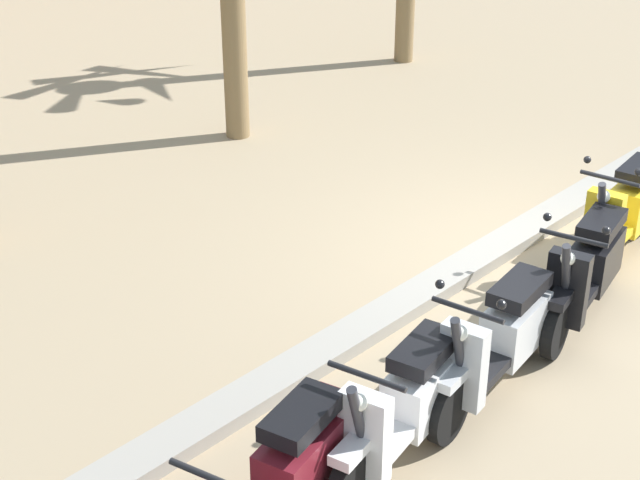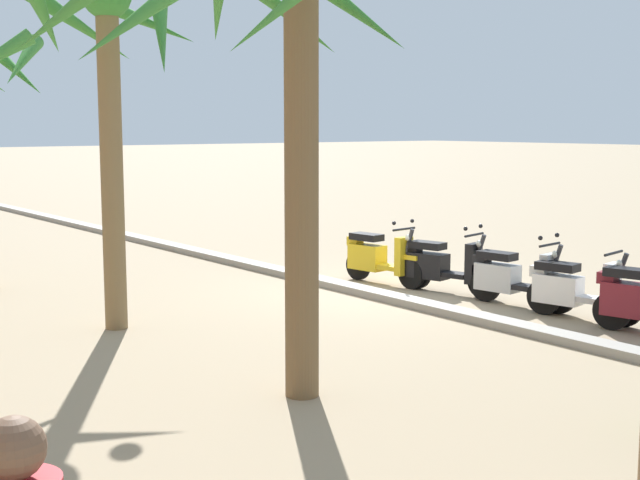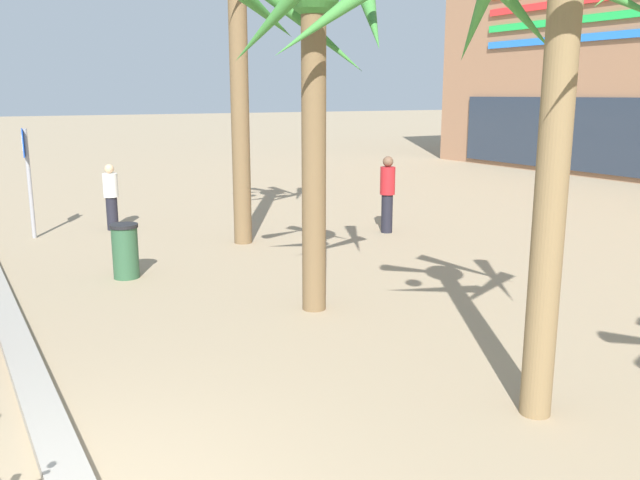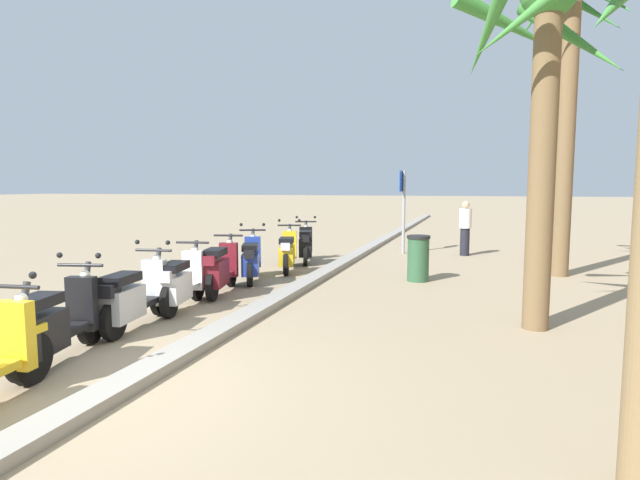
{
  "view_description": "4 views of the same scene",
  "coord_description": "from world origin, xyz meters",
  "px_view_note": "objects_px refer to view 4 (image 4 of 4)",
  "views": [
    {
      "loc": [
        -7.59,
        -4.16,
        4.62
      ],
      "look_at": [
        -2.27,
        0.82,
        0.84
      ],
      "focal_mm": 54.99,
      "sensor_mm": 36.0,
      "label": 1
    },
    {
      "loc": [
        -10.75,
        9.63,
        2.8
      ],
      "look_at": [
        -1.85,
        2.85,
        1.31
      ],
      "focal_mm": 48.97,
      "sensor_mm": 36.0,
      "label": 2
    },
    {
      "loc": [
        4.57,
        -0.24,
        3.13
      ],
      "look_at": [
        -2.25,
        3.74,
        1.39
      ],
      "focal_mm": 37.43,
      "sensor_mm": 36.0,
      "label": 3
    },
    {
      "loc": [
        3.88,
        3.68,
        1.97
      ],
      "look_at": [
        -2.15,
        1.81,
        1.3
      ],
      "focal_mm": 28.96,
      "sensor_mm": 36.0,
      "label": 4
    }
  ],
  "objects_px": {
    "palm_tree_near_sign": "(571,40)",
    "scooter_blue_mid_rear": "(251,260)",
    "scooter_yellow_mid_front": "(288,252)",
    "scooter_silver_far_back": "(133,297)",
    "scooter_maroon_gap_after_mid": "(220,269)",
    "palm_tree_far_corner": "(545,58)",
    "litter_bin": "(418,258)",
    "scooter_white_last_in_row": "(181,283)",
    "scooter_black_tail_end": "(53,325)",
    "scooter_black_lead_nearest": "(306,245)",
    "pedestrian_by_palm_tree": "(465,227)",
    "crossing_sign": "(403,202)"
  },
  "relations": [
    {
      "from": "scooter_maroon_gap_after_mid",
      "to": "pedestrian_by_palm_tree",
      "type": "height_order",
      "value": "pedestrian_by_palm_tree"
    },
    {
      "from": "scooter_yellow_mid_front",
      "to": "crossing_sign",
      "type": "xyz_separation_m",
      "value": [
        -4.03,
        2.06,
        1.06
      ]
    },
    {
      "from": "scooter_black_lead_nearest",
      "to": "scooter_white_last_in_row",
      "type": "height_order",
      "value": "scooter_black_lead_nearest"
    },
    {
      "from": "scooter_white_last_in_row",
      "to": "litter_bin",
      "type": "relative_size",
      "value": 1.81
    },
    {
      "from": "scooter_white_last_in_row",
      "to": "crossing_sign",
      "type": "height_order",
      "value": "crossing_sign"
    },
    {
      "from": "scooter_black_lead_nearest",
      "to": "scooter_silver_far_back",
      "type": "relative_size",
      "value": 0.92
    },
    {
      "from": "scooter_black_lead_nearest",
      "to": "scooter_white_last_in_row",
      "type": "distance_m",
      "value": 5.39
    },
    {
      "from": "scooter_yellow_mid_front",
      "to": "scooter_silver_far_back",
      "type": "height_order",
      "value": "same"
    },
    {
      "from": "crossing_sign",
      "to": "palm_tree_far_corner",
      "type": "distance_m",
      "value": 8.28
    },
    {
      "from": "scooter_silver_far_back",
      "to": "palm_tree_near_sign",
      "type": "bearing_deg",
      "value": 135.69
    },
    {
      "from": "scooter_blue_mid_rear",
      "to": "palm_tree_far_corner",
      "type": "distance_m",
      "value": 6.43
    },
    {
      "from": "scooter_black_lead_nearest",
      "to": "crossing_sign",
      "type": "distance_m",
      "value": 3.51
    },
    {
      "from": "palm_tree_far_corner",
      "to": "pedestrian_by_palm_tree",
      "type": "height_order",
      "value": "palm_tree_far_corner"
    },
    {
      "from": "scooter_black_tail_end",
      "to": "scooter_yellow_mid_front",
      "type": "bearing_deg",
      "value": 177.87
    },
    {
      "from": "scooter_yellow_mid_front",
      "to": "palm_tree_near_sign",
      "type": "relative_size",
      "value": 0.27
    },
    {
      "from": "scooter_maroon_gap_after_mid",
      "to": "scooter_white_last_in_row",
      "type": "relative_size",
      "value": 1.06
    },
    {
      "from": "scooter_yellow_mid_front",
      "to": "scooter_silver_far_back",
      "type": "distance_m",
      "value": 5.12
    },
    {
      "from": "litter_bin",
      "to": "scooter_blue_mid_rear",
      "type": "bearing_deg",
      "value": -71.23
    },
    {
      "from": "palm_tree_near_sign",
      "to": "scooter_blue_mid_rear",
      "type": "bearing_deg",
      "value": -66.57
    },
    {
      "from": "scooter_black_lead_nearest",
      "to": "scooter_yellow_mid_front",
      "type": "relative_size",
      "value": 0.92
    },
    {
      "from": "scooter_white_last_in_row",
      "to": "crossing_sign",
      "type": "bearing_deg",
      "value": 163.58
    },
    {
      "from": "scooter_black_lead_nearest",
      "to": "pedestrian_by_palm_tree",
      "type": "bearing_deg",
      "value": 124.41
    },
    {
      "from": "litter_bin",
      "to": "palm_tree_far_corner",
      "type": "bearing_deg",
      "value": 31.77
    },
    {
      "from": "scooter_maroon_gap_after_mid",
      "to": "scooter_silver_far_back",
      "type": "xyz_separation_m",
      "value": [
        2.37,
        -0.05,
        -0.02
      ]
    },
    {
      "from": "scooter_silver_far_back",
      "to": "crossing_sign",
      "type": "relative_size",
      "value": 0.76
    },
    {
      "from": "scooter_yellow_mid_front",
      "to": "palm_tree_near_sign",
      "type": "xyz_separation_m",
      "value": [
        -1.26,
        5.9,
        4.56
      ]
    },
    {
      "from": "scooter_white_last_in_row",
      "to": "palm_tree_far_corner",
      "type": "height_order",
      "value": "palm_tree_far_corner"
    },
    {
      "from": "scooter_black_lead_nearest",
      "to": "scooter_blue_mid_rear",
      "type": "height_order",
      "value": "same"
    },
    {
      "from": "scooter_black_lead_nearest",
      "to": "pedestrian_by_palm_tree",
      "type": "height_order",
      "value": "pedestrian_by_palm_tree"
    },
    {
      "from": "scooter_silver_far_back",
      "to": "scooter_black_tail_end",
      "type": "height_order",
      "value": "same"
    },
    {
      "from": "scooter_black_tail_end",
      "to": "pedestrian_by_palm_tree",
      "type": "xyz_separation_m",
      "value": [
        -10.64,
        4.05,
        0.35
      ]
    },
    {
      "from": "scooter_black_lead_nearest",
      "to": "scooter_blue_mid_rear",
      "type": "relative_size",
      "value": 1.0
    },
    {
      "from": "scooter_blue_mid_rear",
      "to": "palm_tree_near_sign",
      "type": "distance_m",
      "value": 8.11
    },
    {
      "from": "scooter_blue_mid_rear",
      "to": "crossing_sign",
      "type": "bearing_deg",
      "value": 156.95
    },
    {
      "from": "palm_tree_far_corner",
      "to": "scooter_yellow_mid_front",
      "type": "bearing_deg",
      "value": -124.87
    },
    {
      "from": "crossing_sign",
      "to": "litter_bin",
      "type": "bearing_deg",
      "value": 12.26
    },
    {
      "from": "scooter_black_lead_nearest",
      "to": "scooter_black_tail_end",
      "type": "bearing_deg",
      "value": -1.4
    },
    {
      "from": "palm_tree_far_corner",
      "to": "crossing_sign",
      "type": "bearing_deg",
      "value": -158.89
    },
    {
      "from": "scooter_maroon_gap_after_mid",
      "to": "palm_tree_far_corner",
      "type": "height_order",
      "value": "palm_tree_far_corner"
    },
    {
      "from": "palm_tree_near_sign",
      "to": "pedestrian_by_palm_tree",
      "type": "xyz_separation_m",
      "value": [
        -2.81,
        -2.09,
        -4.2
      ]
    },
    {
      "from": "pedestrian_by_palm_tree",
      "to": "crossing_sign",
      "type": "bearing_deg",
      "value": -88.77
    },
    {
      "from": "scooter_blue_mid_rear",
      "to": "palm_tree_far_corner",
      "type": "height_order",
      "value": "palm_tree_far_corner"
    },
    {
      "from": "scooter_yellow_mid_front",
      "to": "scooter_blue_mid_rear",
      "type": "bearing_deg",
      "value": -10.37
    },
    {
      "from": "palm_tree_far_corner",
      "to": "palm_tree_near_sign",
      "type": "bearing_deg",
      "value": 168.47
    },
    {
      "from": "scooter_black_lead_nearest",
      "to": "palm_tree_near_sign",
      "type": "height_order",
      "value": "palm_tree_near_sign"
    },
    {
      "from": "crossing_sign",
      "to": "palm_tree_near_sign",
      "type": "height_order",
      "value": "palm_tree_near_sign"
    },
    {
      "from": "scooter_white_last_in_row",
      "to": "palm_tree_far_corner",
      "type": "bearing_deg",
      "value": 95.62
    },
    {
      "from": "scooter_maroon_gap_after_mid",
      "to": "palm_tree_near_sign",
      "type": "height_order",
      "value": "palm_tree_near_sign"
    },
    {
      "from": "scooter_silver_far_back",
      "to": "scooter_maroon_gap_after_mid",
      "type": "bearing_deg",
      "value": 178.78
    },
    {
      "from": "scooter_white_last_in_row",
      "to": "scooter_silver_far_back",
      "type": "distance_m",
      "value": 1.15
    }
  ]
}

